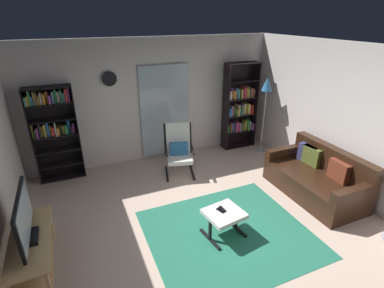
{
  "coord_description": "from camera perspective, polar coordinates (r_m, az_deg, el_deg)",
  "views": [
    {
      "loc": [
        -1.65,
        -3.03,
        3.0
      ],
      "look_at": [
        0.12,
        1.08,
        1.0
      ],
      "focal_mm": 27.37,
      "sensor_mm": 36.0,
      "label": 1
    }
  ],
  "objects": [
    {
      "name": "cell_phone",
      "position": [
        4.34,
        5.65,
        -12.73
      ],
      "size": [
        0.11,
        0.15,
        0.01
      ],
      "primitive_type": "cube",
      "rotation": [
        0.0,
        0.0,
        0.35
      ],
      "color": "black",
      "rests_on": "ottoman"
    },
    {
      "name": "tv_remote",
      "position": [
        4.36,
        6.0,
        -12.49
      ],
      "size": [
        0.05,
        0.15,
        0.02
      ],
      "primitive_type": "cube",
      "rotation": [
        0.0,
        0.0,
        0.08
      ],
      "color": "black",
      "rests_on": "ottoman"
    },
    {
      "name": "wall_back",
      "position": [
        6.39,
        -7.48,
        8.38
      ],
      "size": [
        5.6,
        0.06,
        2.6
      ],
      "primitive_type": "cube",
      "color": "silver",
      "rests_on": "ground"
    },
    {
      "name": "floor_lamp_by_shelf",
      "position": [
        6.69,
        14.31,
        10.15
      ],
      "size": [
        0.23,
        0.23,
        1.75
      ],
      "color": "#A5A5AD",
      "rests_on": "ground"
    },
    {
      "name": "television",
      "position": [
        4.03,
        -29.88,
        -12.58
      ],
      "size": [
        0.2,
        0.99,
        0.61
      ],
      "color": "black",
      "rests_on": "tv_stand"
    },
    {
      "name": "wall_clock",
      "position": [
        6.02,
        -15.83,
        12.12
      ],
      "size": [
        0.29,
        0.03,
        0.29
      ],
      "color": "silver"
    },
    {
      "name": "wall_right",
      "position": [
        5.57,
        30.25,
        2.9
      ],
      "size": [
        0.06,
        6.0,
        2.6
      ],
      "primitive_type": "cube",
      "color": "silver",
      "rests_on": "ground"
    },
    {
      "name": "lounge_armchair",
      "position": [
        5.88,
        -2.61,
        -0.79
      ],
      "size": [
        0.71,
        0.77,
        1.02
      ],
      "color": "black",
      "rests_on": "ground"
    },
    {
      "name": "bookshelf_near_sofa",
      "position": [
        7.05,
        9.19,
        7.0
      ],
      "size": [
        0.79,
        0.3,
        2.02
      ],
      "color": "black",
      "rests_on": "ground"
    },
    {
      "name": "area_rug",
      "position": [
        4.6,
        7.07,
        -16.86
      ],
      "size": [
        2.33,
        2.09,
        0.01
      ],
      "primitive_type": "cube",
      "color": "#267157",
      "rests_on": "ground"
    },
    {
      "name": "leather_sofa",
      "position": [
        5.72,
        23.17,
        -6.15
      ],
      "size": [
        0.9,
        1.73,
        0.85
      ],
      "color": "black",
      "rests_on": "ground"
    },
    {
      "name": "ground_plane",
      "position": [
        4.57,
        4.21,
        -17.03
      ],
      "size": [
        7.02,
        7.02,
        0.0
      ],
      "primitive_type": "plane",
      "color": "beige"
    },
    {
      "name": "glass_door_panel",
      "position": [
        6.46,
        -5.22,
        6.35
      ],
      "size": [
        1.1,
        0.01,
        2.0
      ],
      "primitive_type": "cube",
      "color": "silver"
    },
    {
      "name": "tv_stand",
      "position": [
        4.3,
        -28.59,
        -17.71
      ],
      "size": [
        0.47,
        1.29,
        0.52
      ],
      "color": "tan",
      "rests_on": "ground"
    },
    {
      "name": "bookshelf_near_tv",
      "position": [
        6.05,
        -25.39,
        3.13
      ],
      "size": [
        0.82,
        0.3,
        1.83
      ],
      "color": "black",
      "rests_on": "ground"
    },
    {
      "name": "ottoman",
      "position": [
        4.37,
        6.25,
        -13.77
      ],
      "size": [
        0.59,
        0.55,
        0.4
      ],
      "color": "white",
      "rests_on": "ground"
    }
  ]
}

